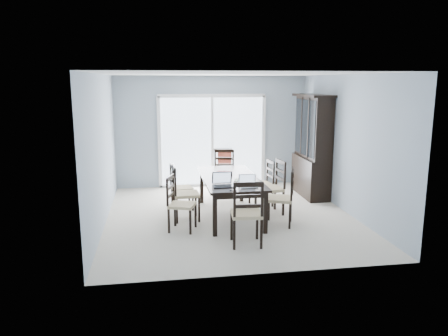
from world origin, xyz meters
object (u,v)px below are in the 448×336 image
at_px(chair_end_near, 247,207).
at_px(china_hutch, 312,147).
at_px(laptop_silver, 248,184).
at_px(hot_tub, 199,161).
at_px(chair_left_mid, 181,187).
at_px(chair_left_near, 177,197).
at_px(chair_right_far, 265,178).
at_px(chair_right_mid, 275,181).
at_px(cell_phone, 233,190).
at_px(chair_right_near, 285,191).
at_px(chair_end_far, 224,168).
at_px(dining_table, 230,181).
at_px(chair_left_far, 177,182).
at_px(laptop_dark, 223,183).
at_px(game_box, 224,173).

bearing_deg(chair_end_near, china_hutch, 58.30).
height_order(laptop_silver, hot_tub, laptop_silver).
bearing_deg(laptop_silver, hot_tub, 96.34).
bearing_deg(chair_end_near, chair_left_mid, 125.89).
bearing_deg(chair_left_near, china_hutch, 140.22).
bearing_deg(chair_right_far, chair_right_mid, 176.81).
height_order(chair_right_mid, chair_right_far, chair_right_mid).
bearing_deg(laptop_silver, cell_phone, -144.94).
bearing_deg(chair_right_far, china_hutch, -70.02).
xyz_separation_m(chair_right_near, hot_tub, (-1.10, 3.95, -0.15)).
height_order(chair_left_near, chair_end_far, chair_end_far).
height_order(china_hutch, cell_phone, china_hutch).
bearing_deg(chair_end_far, chair_left_mid, 68.47).
bearing_deg(hot_tub, china_hutch, -42.43).
relative_size(dining_table, chair_end_far, 1.89).
xyz_separation_m(chair_left_near, cell_phone, (0.89, -0.40, 0.19)).
bearing_deg(chair_right_near, chair_right_far, 21.09).
bearing_deg(chair_left_far, laptop_dark, 20.76).
xyz_separation_m(chair_left_far, laptop_dark, (0.69, -1.33, 0.26)).
distance_m(chair_end_far, laptop_dark, 2.28).
height_order(chair_end_far, cell_phone, chair_end_far).
height_order(chair_right_near, game_box, chair_right_near).
height_order(cell_phone, game_box, game_box).
bearing_deg(laptop_dark, cell_phone, -67.16).
relative_size(chair_right_far, cell_phone, 9.40).
xyz_separation_m(dining_table, chair_left_near, (-1.01, -0.60, -0.10)).
height_order(chair_right_mid, cell_phone, chair_right_mid).
bearing_deg(chair_right_mid, chair_end_far, 20.14).
bearing_deg(laptop_dark, chair_left_near, 171.88).
relative_size(china_hutch, chair_right_near, 1.91).
distance_m(china_hutch, chair_end_near, 3.47).
xyz_separation_m(chair_right_far, chair_end_near, (-0.84, -2.20, 0.08)).
xyz_separation_m(chair_right_mid, chair_right_far, (-0.03, 0.57, -0.06)).
height_order(chair_left_mid, game_box, chair_left_mid).
bearing_deg(china_hutch, chair_left_mid, -155.87).
height_order(dining_table, hot_tub, hot_tub).
bearing_deg(chair_left_far, chair_end_far, 123.90).
distance_m(chair_left_near, chair_left_mid, 0.54).
bearing_deg(hot_tub, chair_end_near, -87.26).
bearing_deg(hot_tub, chair_right_far, -67.96).
xyz_separation_m(chair_left_mid, game_box, (0.84, 0.27, 0.17)).
height_order(laptop_dark, game_box, laptop_dark).
xyz_separation_m(dining_table, chair_left_far, (-0.93, 0.62, -0.13)).
relative_size(chair_left_far, laptop_silver, 3.51).
xyz_separation_m(chair_left_far, chair_right_mid, (1.81, -0.53, 0.08)).
distance_m(chair_left_far, chair_right_near, 2.19).
height_order(laptop_dark, cell_phone, laptop_dark).
xyz_separation_m(chair_right_near, chair_end_far, (-0.73, 2.17, 0.01)).
height_order(chair_right_near, chair_right_mid, chair_right_mid).
distance_m(china_hutch, chair_right_near, 2.26).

